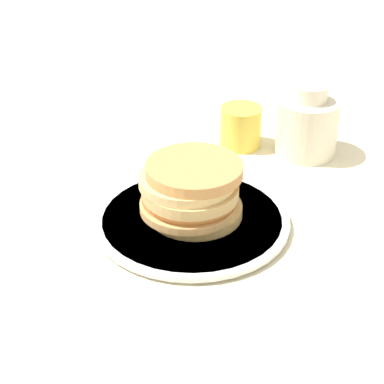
% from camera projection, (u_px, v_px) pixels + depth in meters
% --- Properties ---
extents(ground_plane, '(4.00, 4.00, 0.00)m').
position_uv_depth(ground_plane, '(181.00, 238.00, 0.89)').
color(ground_plane, beige).
extents(plate, '(0.28, 0.28, 0.01)m').
position_uv_depth(plate, '(192.00, 220.00, 0.92)').
color(plate, white).
rests_on(plate, ground_plane).
extents(pancake_stack, '(0.14, 0.15, 0.08)m').
position_uv_depth(pancake_stack, '(191.00, 191.00, 0.90)').
color(pancake_stack, tan).
rests_on(pancake_stack, plate).
extents(juice_glass, '(0.07, 0.07, 0.07)m').
position_uv_depth(juice_glass, '(241.00, 127.00, 1.12)').
color(juice_glass, yellow).
rests_on(juice_glass, ground_plane).
extents(cream_jug, '(0.10, 0.10, 0.12)m').
position_uv_depth(cream_jug, '(307.00, 125.00, 1.09)').
color(cream_jug, beige).
rests_on(cream_jug, ground_plane).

